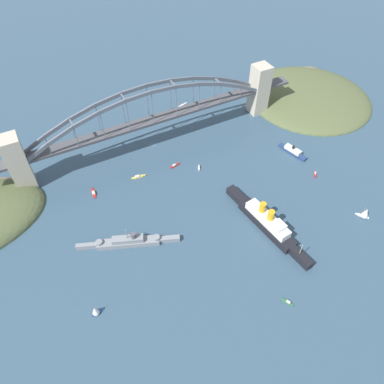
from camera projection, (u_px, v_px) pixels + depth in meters
name	position (u px, v px, depth m)	size (l,w,h in m)	color
ground_plane	(154.00, 144.00, 357.18)	(1400.00, 1400.00, 0.00)	#334C60
harbor_arch_bridge	(152.00, 120.00, 336.44)	(301.23, 16.56, 62.27)	#BCB29E
headland_west_shore	(309.00, 97.00, 412.63)	(132.38, 136.49, 20.50)	#515B38
ocean_liner	(267.00, 222.00, 285.25)	(17.67, 92.21, 20.92)	black
naval_cruiser	(129.00, 242.00, 275.86)	(73.09, 31.87, 18.18)	gray
harbor_ferry_steamer	(293.00, 151.00, 346.74)	(12.46, 30.27, 8.04)	navy
seaplane_taxiing_near_bridge	(183.00, 106.00, 396.76)	(11.91, 8.54, 5.17)	#B7B7B2
small_boat_0	(315.00, 174.00, 328.20)	(5.71, 7.26, 2.35)	#B2231E
small_boat_1	(95.00, 310.00, 238.23)	(8.29, 5.07, 9.01)	#234C8C
small_boat_3	(366.00, 213.00, 292.62)	(8.31, 9.85, 10.72)	silver
small_boat_4	(199.00, 168.00, 333.74)	(4.06, 6.60, 2.38)	silver
small_boat_5	(138.00, 177.00, 325.97)	(12.94, 3.72, 2.12)	gold
small_boat_6	(175.00, 165.00, 335.75)	(10.38, 3.26, 2.17)	#B2231E
small_boat_7	(288.00, 302.00, 245.86)	(5.04, 8.37, 2.20)	#2D6B3D
small_boat_8	(94.00, 193.00, 312.82)	(3.50, 12.29, 2.13)	#B2231E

